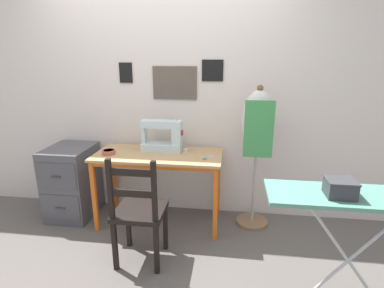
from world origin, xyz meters
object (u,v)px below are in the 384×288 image
storage_box (340,188)px  filing_cabinet (72,182)px  sewing_machine (164,137)px  fabric_bowl (109,152)px  dress_form (258,131)px  ironing_board (358,203)px  thread_spool_near_machine (186,151)px  wooden_chair (139,213)px  scissors (207,158)px

storage_box → filing_cabinet: bearing=154.9°
sewing_machine → fabric_bowl: sewing_machine is taller
filing_cabinet → dress_form: dress_form is taller
ironing_board → sewing_machine: bearing=142.2°
ironing_board → storage_box: size_ratio=6.42×
sewing_machine → storage_box: sewing_machine is taller
dress_form → thread_spool_near_machine: bearing=-178.2°
wooden_chair → storage_box: 1.49m
fabric_bowl → scissors: 0.96m
wooden_chair → ironing_board: 1.57m
sewing_machine → wooden_chair: (-0.06, -0.73, -0.44)m
dress_form → ironing_board: size_ratio=1.33×
thread_spool_near_machine → storage_box: 1.55m
scissors → sewing_machine: bearing=158.7°
filing_cabinet → storage_box: storage_box is taller
thread_spool_near_machine → fabric_bowl: bearing=-168.3°
ironing_board → storage_box: (-0.13, -0.03, 0.10)m
scissors → dress_form: size_ratio=0.10×
ironing_board → storage_box: bearing=-165.7°
thread_spool_near_machine → wooden_chair: size_ratio=0.04×
fabric_bowl → dress_form: dress_form is taller
thread_spool_near_machine → dress_form: (0.68, 0.02, 0.22)m
thread_spool_near_machine → wooden_chair: bearing=-111.5°
fabric_bowl → dress_form: bearing=7.0°
fabric_bowl → storage_box: storage_box is taller
storage_box → ironing_board: bearing=14.3°
thread_spool_near_machine → dress_form: 0.72m
wooden_chair → dress_form: bearing=37.1°
fabric_bowl → dress_form: (1.42, 0.17, 0.21)m
thread_spool_near_machine → filing_cabinet: thread_spool_near_machine is taller
fabric_bowl → dress_form: size_ratio=0.09×
sewing_machine → ironing_board: (1.42, -1.10, -0.06)m
scissors → thread_spool_near_machine: 0.27m
scissors → dress_form: dress_form is taller
thread_spool_near_machine → dress_form: bearing=1.8°
wooden_chair → sewing_machine: bearing=85.5°
sewing_machine → thread_spool_near_machine: size_ratio=9.76×
wooden_chair → scissors: bearing=48.0°
scissors → filing_cabinet: (-1.45, 0.11, -0.37)m
filing_cabinet → dress_form: size_ratio=0.54×
sewing_machine → wooden_chair: 0.85m
scissors → thread_spool_near_machine: size_ratio=3.27×
thread_spool_near_machine → filing_cabinet: size_ratio=0.06×
fabric_bowl → ironing_board: 2.15m
ironing_board → thread_spool_near_machine: bearing=137.9°
sewing_machine → fabric_bowl: size_ratio=3.31×
wooden_chair → storage_box: (1.35, -0.40, 0.48)m
filing_cabinet → storage_box: bearing=-25.1°
scissors → ironing_board: 1.35m
scissors → wooden_chair: size_ratio=0.15×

